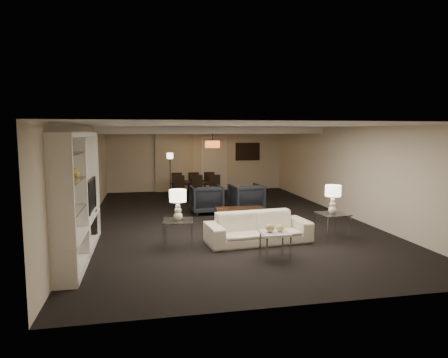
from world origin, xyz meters
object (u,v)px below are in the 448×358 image
Objects in this scene: coffee_table at (240,217)px; dining_table at (195,190)px; pendant_light at (213,144)px; side_table_right at (332,226)px; chair_fl at (177,184)px; chair_fr at (209,183)px; marble_table at (275,245)px; table_lamp_right at (333,199)px; chair_nr at (215,188)px; table_lamp_left at (178,205)px; sofa at (258,228)px; floor_lamp at (170,175)px; side_table_left at (178,234)px; armchair_right at (246,198)px; chair_nl at (180,189)px; chair_nm at (198,188)px; chair_fm at (193,184)px; vase_blue at (67,209)px; armchair_left at (206,199)px; television at (85,195)px; vase_amber at (75,172)px; floor_speaker at (94,218)px.

dining_table is at bearing 97.20° from coffee_table.
side_table_right is (1.66, -5.89, -1.64)m from pendant_light.
chair_fl is 1.00× the size of chair_fr.
marble_table is at bearing -90.35° from pendant_light.
table_lamp_right is 0.72× the size of chair_nr.
sofa is at bearing 0.00° from table_lamp_left.
chair_fr is 0.55× the size of floor_lamp.
side_table_left is at bearing 180.00° from table_lamp_right.
chair_nl reaches higher than armchair_right.
coffee_table is 5.23m from chair_fl.
armchair_right reaches higher than marble_table.
floor_lamp reaches higher than chair_nl.
chair_nm is at bearing 78.09° from table_lamp_left.
marble_table is at bearing -147.09° from table_lamp_right.
armchair_right is 2.98m from dining_table.
pendant_light reaches higher than chair_fm.
floor_lamp is at bearing 13.34° from chair_fl.
dining_table is 0.90m from chair_nr.
table_lamp_right is 2.12m from marble_table.
chair_nm is (-2.26, 5.39, -0.44)m from table_lamp_right.
pendant_light is at bearing 73.52° from side_table_left.
side_table_right is at bearing 15.64° from vase_blue.
side_table_left is (-1.74, -5.89, -1.64)m from pendant_light.
sofa is at bearing 105.12° from chair_fl.
chair_fl is at bearing -82.63° from armchair_left.
marble_table is 0.58× the size of chair_nl.
floor_lamp reaches higher than side_table_left.
side_table_left is 0.69× the size of chair_fr.
floor_lamp is (2.13, 6.26, -0.28)m from television.
table_lamp_left is 2.08m from vase_amber.
side_table_right is 3.45m from table_lamp_left.
television is at bearing -161.28° from coffee_table.
floor_lamp is at bearing 150.54° from dining_table.
chair_nr is (0.64, 2.09, 0.03)m from armchair_left.
dining_table is 1.92× the size of chair_fl.
armchair_right is 5.09m from television.
pendant_light is 1.03× the size of marble_table.
television is (-2.94, -2.90, 0.66)m from armchair_left.
chair_nl is (2.41, 5.92, -1.20)m from vase_amber.
dining_table is at bearing 110.52° from side_table_right.
vase_blue is 1.07m from vase_amber.
side_table_right is 5.31m from television.
floor_speaker is 6.19m from chair_fl.
television is 6.90× the size of vase_amber.
vase_blue is 2.51m from floor_speaker.
table_lamp_left reaches higher than armchair_left.
side_table_left is at bearing -103.31° from chair_nl.
floor_lamp reaches higher than side_table_right.
dining_table is at bearing -36.05° from floor_lamp.
table_lamp_right is 0.72× the size of chair_fr.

